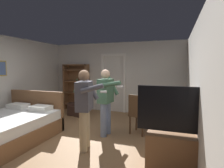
{
  "coord_description": "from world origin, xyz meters",
  "views": [
    {
      "loc": [
        2.09,
        -3.42,
        1.68
      ],
      "look_at": [
        0.77,
        0.41,
        1.29
      ],
      "focal_mm": 29.75,
      "sensor_mm": 36.0,
      "label": 1
    }
  ],
  "objects_px": {
    "person_striped_shirt": "(106,98)",
    "suitcase_small": "(78,111)",
    "tv_flatscreen": "(176,145)",
    "side_table": "(163,120)",
    "bed": "(10,126)",
    "wooden_chair": "(138,113)",
    "suitcase_dark": "(77,109)",
    "laptop": "(162,108)",
    "person_blue_shirt": "(85,104)",
    "bottle_on_table": "(170,107)",
    "bookshelf": "(77,85)"
  },
  "relations": [
    {
      "from": "person_striped_shirt",
      "to": "suitcase_small",
      "type": "distance_m",
      "value": 2.14
    },
    {
      "from": "tv_flatscreen",
      "to": "side_table",
      "type": "distance_m",
      "value": 1.21
    },
    {
      "from": "bed",
      "to": "wooden_chair",
      "type": "bearing_deg",
      "value": 25.12
    },
    {
      "from": "wooden_chair",
      "to": "suitcase_dark",
      "type": "height_order",
      "value": "wooden_chair"
    },
    {
      "from": "wooden_chair",
      "to": "person_striped_shirt",
      "type": "distance_m",
      "value": 0.87
    },
    {
      "from": "tv_flatscreen",
      "to": "laptop",
      "type": "bearing_deg",
      "value": 104.62
    },
    {
      "from": "bed",
      "to": "person_striped_shirt",
      "type": "relative_size",
      "value": 1.22
    },
    {
      "from": "side_table",
      "to": "person_striped_shirt",
      "type": "xyz_separation_m",
      "value": [
        -1.34,
        -0.08,
        0.44
      ]
    },
    {
      "from": "bed",
      "to": "person_blue_shirt",
      "type": "xyz_separation_m",
      "value": [
        1.85,
        0.12,
        0.63
      ]
    },
    {
      "from": "bottle_on_table",
      "to": "suitcase_dark",
      "type": "xyz_separation_m",
      "value": [
        -3.07,
        1.41,
        -0.59
      ]
    },
    {
      "from": "side_table",
      "to": "bottle_on_table",
      "type": "height_order",
      "value": "bottle_on_table"
    },
    {
      "from": "laptop",
      "to": "wooden_chair",
      "type": "relative_size",
      "value": 0.39
    },
    {
      "from": "laptop",
      "to": "bottle_on_table",
      "type": "bearing_deg",
      "value": -13.36
    },
    {
      "from": "person_blue_shirt",
      "to": "bottle_on_table",
      "type": "bearing_deg",
      "value": 28.03
    },
    {
      "from": "person_striped_shirt",
      "to": "bottle_on_table",
      "type": "bearing_deg",
      "value": 0.13
    },
    {
      "from": "bookshelf",
      "to": "bed",
      "type": "bearing_deg",
      "value": -88.9
    },
    {
      "from": "wooden_chair",
      "to": "suitcase_dark",
      "type": "xyz_separation_m",
      "value": [
        -2.31,
        1.11,
        -0.34
      ]
    },
    {
      "from": "bed",
      "to": "tv_flatscreen",
      "type": "bearing_deg",
      "value": -2.08
    },
    {
      "from": "side_table",
      "to": "bottle_on_table",
      "type": "relative_size",
      "value": 3.11
    },
    {
      "from": "side_table",
      "to": "bottle_on_table",
      "type": "xyz_separation_m",
      "value": [
        0.14,
        -0.08,
        0.32
      ]
    },
    {
      "from": "tv_flatscreen",
      "to": "suitcase_dark",
      "type": "height_order",
      "value": "tv_flatscreen"
    },
    {
      "from": "tv_flatscreen",
      "to": "suitcase_small",
      "type": "distance_m",
      "value": 3.96
    },
    {
      "from": "wooden_chair",
      "to": "person_blue_shirt",
      "type": "height_order",
      "value": "person_blue_shirt"
    },
    {
      "from": "bookshelf",
      "to": "tv_flatscreen",
      "type": "bearing_deg",
      "value": -41.78
    },
    {
      "from": "bed",
      "to": "person_striped_shirt",
      "type": "height_order",
      "value": "person_striped_shirt"
    },
    {
      "from": "wooden_chair",
      "to": "suitcase_small",
      "type": "xyz_separation_m",
      "value": [
        -2.24,
        1.01,
        -0.38
      ]
    },
    {
      "from": "bottle_on_table",
      "to": "tv_flatscreen",
      "type": "bearing_deg",
      "value": -82.91
    },
    {
      "from": "tv_flatscreen",
      "to": "laptop",
      "type": "distance_m",
      "value": 1.22
    },
    {
      "from": "bed",
      "to": "tv_flatscreen",
      "type": "xyz_separation_m",
      "value": [
        3.59,
        -0.13,
        0.13
      ]
    },
    {
      "from": "bed",
      "to": "bookshelf",
      "type": "distance_m",
      "value": 3.2
    },
    {
      "from": "side_table",
      "to": "person_striped_shirt",
      "type": "bearing_deg",
      "value": -176.43
    },
    {
      "from": "bookshelf",
      "to": "laptop",
      "type": "height_order",
      "value": "bookshelf"
    },
    {
      "from": "laptop",
      "to": "person_striped_shirt",
      "type": "xyz_separation_m",
      "value": [
        -1.32,
        -0.04,
        0.17
      ]
    },
    {
      "from": "wooden_chair",
      "to": "bed",
      "type": "bearing_deg",
      "value": -154.88
    },
    {
      "from": "laptop",
      "to": "person_striped_shirt",
      "type": "distance_m",
      "value": 1.33
    },
    {
      "from": "suitcase_small",
      "to": "tv_flatscreen",
      "type": "bearing_deg",
      "value": -25.66
    },
    {
      "from": "bookshelf",
      "to": "suitcase_small",
      "type": "height_order",
      "value": "bookshelf"
    },
    {
      "from": "wooden_chair",
      "to": "suitcase_dark",
      "type": "relative_size",
      "value": 1.58
    },
    {
      "from": "tv_flatscreen",
      "to": "person_blue_shirt",
      "type": "relative_size",
      "value": 0.85
    },
    {
      "from": "bookshelf",
      "to": "tv_flatscreen",
      "type": "height_order",
      "value": "bookshelf"
    },
    {
      "from": "side_table",
      "to": "bottle_on_table",
      "type": "distance_m",
      "value": 0.36
    },
    {
      "from": "tv_flatscreen",
      "to": "wooden_chair",
      "type": "height_order",
      "value": "tv_flatscreen"
    },
    {
      "from": "side_table",
      "to": "wooden_chair",
      "type": "bearing_deg",
      "value": 160.29
    },
    {
      "from": "tv_flatscreen",
      "to": "person_striped_shirt",
      "type": "bearing_deg",
      "value": 145.77
    },
    {
      "from": "bookshelf",
      "to": "bottle_on_table",
      "type": "bearing_deg",
      "value": -31.61
    },
    {
      "from": "tv_flatscreen",
      "to": "side_table",
      "type": "relative_size",
      "value": 1.92
    },
    {
      "from": "laptop",
      "to": "suitcase_small",
      "type": "distance_m",
      "value": 3.16
    },
    {
      "from": "wooden_chair",
      "to": "suitcase_dark",
      "type": "distance_m",
      "value": 2.59
    },
    {
      "from": "suitcase_small",
      "to": "bottle_on_table",
      "type": "bearing_deg",
      "value": -11.7
    },
    {
      "from": "bookshelf",
      "to": "bottle_on_table",
      "type": "height_order",
      "value": "bookshelf"
    }
  ]
}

